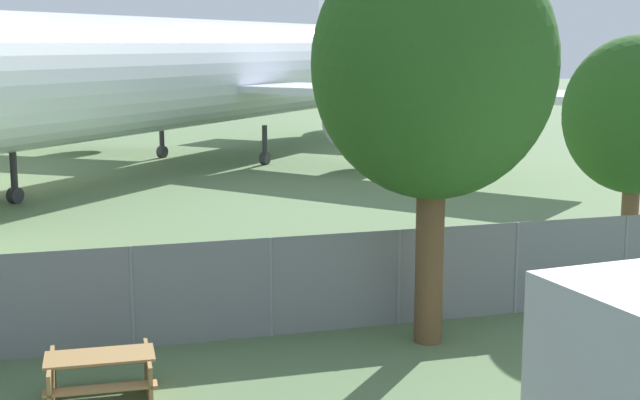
{
  "coord_description": "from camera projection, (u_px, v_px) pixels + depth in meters",
  "views": [
    {
      "loc": [
        -3.63,
        -4.62,
        5.42
      ],
      "look_at": [
        1.83,
        14.05,
        2.0
      ],
      "focal_mm": 50.0,
      "sensor_mm": 36.0,
      "label": 1
    }
  ],
  "objects": [
    {
      "name": "airplane",
      "position": [
        196.0,
        74.0,
        39.93
      ],
      "size": [
        32.81,
        35.5,
        13.61
      ],
      "rotation": [
        0.0,
        0.0,
        -2.31
      ],
      "color": "white",
      "rests_on": "ground"
    },
    {
      "name": "perimeter_fence",
      "position": [
        271.0,
        287.0,
        16.59
      ],
      "size": [
        56.07,
        0.07,
        1.89
      ],
      "color": "gray",
      "rests_on": "ground"
    },
    {
      "name": "tree_behind_benches",
      "position": [
        636.0,
        116.0,
        21.34
      ],
      "size": [
        3.46,
        3.46,
        5.64
      ],
      "color": "brown",
      "rests_on": "ground"
    },
    {
      "name": "light_mast",
      "position": [
        425.0,
        86.0,
        15.76
      ],
      "size": [
        0.44,
        0.44,
        7.65
      ],
      "color": "#99999E",
      "rests_on": "ground"
    },
    {
      "name": "picnic_bench_open_grass",
      "position": [
        100.0,
        373.0,
        13.56
      ],
      "size": [
        1.69,
        1.46,
        0.76
      ],
      "rotation": [
        0.0,
        0.0,
        -0.04
      ],
      "color": "#A37A47",
      "rests_on": "ground"
    },
    {
      "name": "tree_left_of_cabin",
      "position": [
        434.0,
        66.0,
        15.58
      ],
      "size": [
        4.32,
        4.32,
        7.44
      ],
      "color": "brown",
      "rests_on": "ground"
    }
  ]
}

